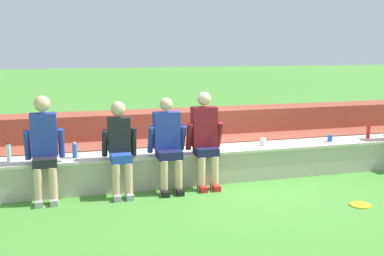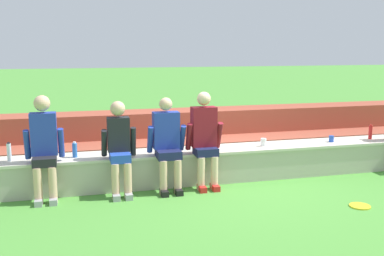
# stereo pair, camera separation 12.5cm
# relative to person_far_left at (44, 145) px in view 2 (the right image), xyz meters

# --- Properties ---
(ground_plane) EXTENTS (80.00, 80.00, 0.00)m
(ground_plane) POSITION_rel_person_far_left_xyz_m (2.67, -0.01, -0.77)
(ground_plane) COLOR #4C9338
(stone_seating_wall) EXTENTS (7.29, 0.62, 0.50)m
(stone_seating_wall) POSITION_rel_person_far_left_xyz_m (2.67, 0.28, -0.50)
(stone_seating_wall) COLOR #B7AF9E
(stone_seating_wall) RESTS_ON ground
(brick_bleachers) EXTENTS (10.62, 1.39, 0.90)m
(brick_bleachers) POSITION_rel_person_far_left_xyz_m (2.67, 1.71, -0.40)
(brick_bleachers) COLOR #A04935
(brick_bleachers) RESTS_ON ground
(person_far_left) EXTENTS (0.53, 0.54, 1.44)m
(person_far_left) POSITION_rel_person_far_left_xyz_m (0.00, 0.00, 0.00)
(person_far_left) COLOR #DBAD89
(person_far_left) RESTS_ON ground
(person_left_of_center) EXTENTS (0.49, 0.54, 1.33)m
(person_left_of_center) POSITION_rel_person_far_left_xyz_m (1.01, -0.05, -0.06)
(person_left_of_center) COLOR #DBAD89
(person_left_of_center) RESTS_ON ground
(person_center) EXTENTS (0.56, 0.55, 1.36)m
(person_center) POSITION_rel_person_far_left_xyz_m (1.71, -0.04, -0.05)
(person_center) COLOR #DBAD89
(person_center) RESTS_ON ground
(person_right_of_center) EXTENTS (0.55, 0.48, 1.43)m
(person_right_of_center) POSITION_rel_person_far_left_xyz_m (2.28, -0.04, -0.01)
(person_right_of_center) COLOR beige
(person_right_of_center) RESTS_ON ground
(water_bottle_mid_right) EXTENTS (0.06, 0.06, 0.27)m
(water_bottle_mid_right) POSITION_rel_person_far_left_xyz_m (-0.49, 0.27, -0.14)
(water_bottle_mid_right) COLOR silver
(water_bottle_mid_right) RESTS_ON stone_seating_wall
(water_bottle_center_gap) EXTENTS (0.06, 0.06, 0.26)m
(water_bottle_center_gap) POSITION_rel_person_far_left_xyz_m (5.36, 0.28, -0.14)
(water_bottle_center_gap) COLOR red
(water_bottle_center_gap) RESTS_ON stone_seating_wall
(water_bottle_near_left) EXTENTS (0.07, 0.07, 0.23)m
(water_bottle_near_left) POSITION_rel_person_far_left_xyz_m (0.40, 0.26, -0.16)
(water_bottle_near_left) COLOR blue
(water_bottle_near_left) RESTS_ON stone_seating_wall
(plastic_cup_middle) EXTENTS (0.08, 0.08, 0.11)m
(plastic_cup_middle) POSITION_rel_person_far_left_xyz_m (4.58, 0.25, -0.21)
(plastic_cup_middle) COLOR blue
(plastic_cup_middle) RESTS_ON stone_seating_wall
(plastic_cup_left_end) EXTENTS (0.09, 0.09, 0.13)m
(plastic_cup_left_end) POSITION_rel_person_far_left_xyz_m (3.35, 0.24, -0.20)
(plastic_cup_left_end) COLOR white
(plastic_cup_left_end) RESTS_ON stone_seating_wall
(frisbee) EXTENTS (0.28, 0.28, 0.02)m
(frisbee) POSITION_rel_person_far_left_xyz_m (4.02, -1.40, -0.76)
(frisbee) COLOR yellow
(frisbee) RESTS_ON ground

